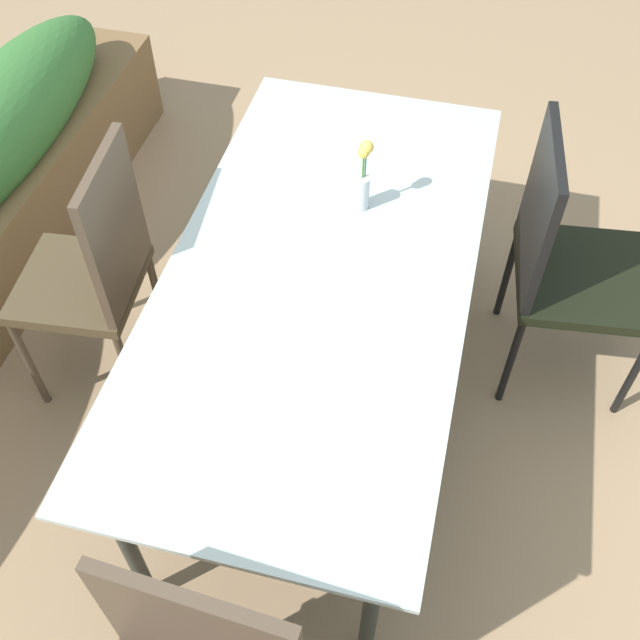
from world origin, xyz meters
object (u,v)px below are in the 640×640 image
chair_near_right (565,256)px  flower_vase (363,179)px  chair_far_side (96,267)px  dining_table (320,280)px

chair_near_right → flower_vase: bearing=-87.5°
chair_far_side → chair_near_right: bearing=-79.3°
flower_vase → chair_far_side: bearing=112.0°
chair_far_side → flower_vase: bearing=-73.6°
chair_near_right → chair_far_side: size_ratio=0.99×
chair_near_right → chair_far_side: 1.57m
dining_table → chair_near_right: (0.41, -0.75, -0.12)m
dining_table → flower_vase: size_ratio=7.39×
flower_vase → chair_near_right: bearing=-81.0°
chair_far_side → flower_vase: 0.93m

